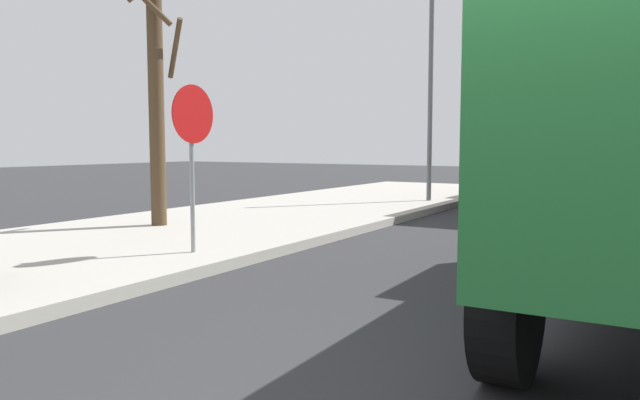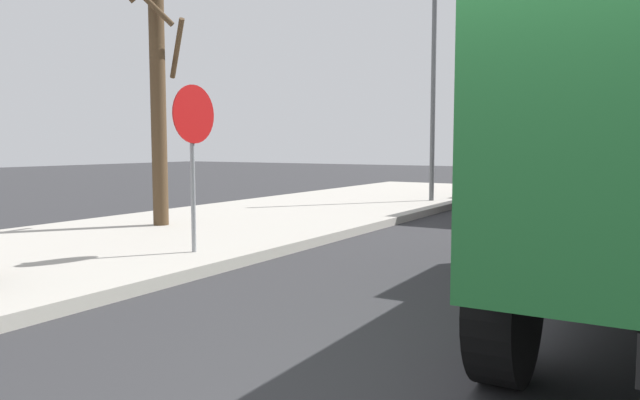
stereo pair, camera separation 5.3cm
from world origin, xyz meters
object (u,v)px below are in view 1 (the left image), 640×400
at_px(stop_sign, 193,137).
at_px(street_light_pole, 430,98).
at_px(dump_truck_gray, 563,143).
at_px(bare_tree, 157,84).

xyz_separation_m(stop_sign, street_light_pole, (8.74, 0.01, 1.07)).
height_order(dump_truck_gray, bare_tree, bare_tree).
bearing_deg(dump_truck_gray, bare_tree, 148.09).
relative_size(stop_sign, bare_tree, 0.44).
relative_size(dump_truck_gray, bare_tree, 1.40).
xyz_separation_m(stop_sign, bare_tree, (1.75, 2.42, 0.96)).
bearing_deg(stop_sign, bare_tree, 54.18).
distance_m(stop_sign, dump_truck_gray, 10.75).
bearing_deg(bare_tree, dump_truck_gray, -31.91).
bearing_deg(stop_sign, dump_truck_gray, -15.82).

